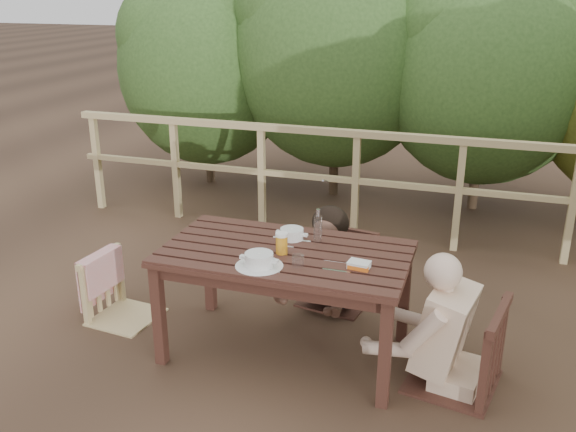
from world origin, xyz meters
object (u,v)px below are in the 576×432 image
(tumbler, at_px, (298,262))
(chair_right, at_px, (460,306))
(soup_near, at_px, (259,261))
(beer_glass, at_px, (282,244))
(woman, at_px, (339,225))
(diner_right, at_px, (468,283))
(chair_far, at_px, (338,241))
(butter_tub, at_px, (359,266))
(soup_far, at_px, (292,235))
(bottle, at_px, (318,226))
(table, at_px, (285,303))
(chair_left, at_px, (121,262))

(tumbler, bearing_deg, chair_right, 10.61)
(soup_near, distance_m, beer_glass, 0.22)
(woman, relative_size, diner_right, 0.90)
(chair_far, distance_m, beer_glass, 0.86)
(tumbler, relative_size, butter_tub, 0.64)
(soup_far, relative_size, beer_glass, 1.73)
(diner_right, height_order, bottle, diner_right)
(woman, relative_size, soup_near, 4.31)
(bottle, bearing_deg, chair_right, -13.69)
(diner_right, relative_size, beer_glass, 9.18)
(table, xyz_separation_m, butter_tub, (0.47, -0.11, 0.37))
(chair_left, relative_size, bottle, 3.83)
(table, xyz_separation_m, chair_right, (1.04, -0.02, 0.17))
(diner_right, xyz_separation_m, bottle, (-0.92, 0.22, 0.14))
(table, relative_size, woman, 1.25)
(soup_near, bearing_deg, woman, 78.31)
(chair_right, bearing_deg, chair_left, -80.75)
(soup_far, height_order, tumbler, soup_far)
(woman, xyz_separation_m, soup_near, (-0.21, -1.03, 0.14))
(diner_right, bearing_deg, soup_near, 112.69)
(beer_glass, distance_m, bottle, 0.29)
(chair_left, height_order, diner_right, diner_right)
(chair_far, bearing_deg, soup_near, -92.46)
(tumbler, bearing_deg, woman, 89.79)
(beer_glass, bearing_deg, butter_tub, -7.19)
(chair_right, bearing_deg, table, -80.21)
(chair_right, distance_m, beer_glass, 1.07)
(chair_right, distance_m, diner_right, 0.15)
(chair_left, distance_m, chair_far, 1.51)
(woman, bearing_deg, tumbler, 99.24)
(diner_right, bearing_deg, beer_glass, 102.45)
(soup_near, bearing_deg, chair_left, 164.84)
(woman, height_order, beer_glass, woman)
(diner_right, relative_size, soup_near, 4.77)
(chair_left, relative_size, soup_far, 3.50)
(chair_far, bearing_deg, diner_right, -30.53)
(chair_right, relative_size, butter_tub, 8.23)
(table, relative_size, diner_right, 1.13)
(chair_far, relative_size, diner_right, 0.73)
(soup_near, xyz_separation_m, butter_tub, (0.54, 0.15, -0.02))
(soup_far, bearing_deg, beer_glass, -87.17)
(chair_left, height_order, woman, woman)
(chair_right, relative_size, soup_far, 4.13)
(soup_far, height_order, bottle, bottle)
(woman, xyz_separation_m, soup_far, (-0.16, -0.59, 0.13))
(soup_far, relative_size, bottle, 1.09)
(soup_far, distance_m, tumbler, 0.40)
(soup_near, relative_size, soup_far, 1.12)
(diner_right, height_order, soup_near, diner_right)
(chair_right, bearing_deg, butter_tub, -70.16)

